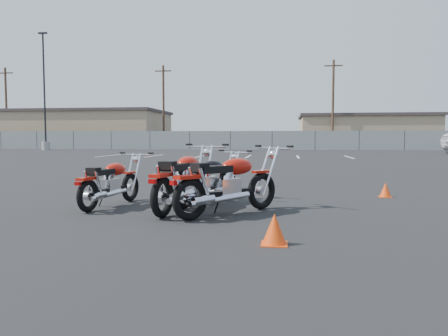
# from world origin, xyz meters

# --- Properties ---
(ground) EXTENTS (120.00, 120.00, 0.00)m
(ground) POSITION_xyz_m (0.00, 0.00, 0.00)
(ground) COLOR black
(ground) RESTS_ON ground
(motorcycle_front_red) EXTENTS (0.74, 1.82, 0.89)m
(motorcycle_front_red) POSITION_xyz_m (-1.69, 0.30, 0.41)
(motorcycle_front_red) COLOR black
(motorcycle_front_red) RESTS_ON ground
(motorcycle_second_black) EXTENTS (1.18, 1.84, 0.93)m
(motorcycle_second_black) POSITION_xyz_m (-0.11, 0.78, 0.42)
(motorcycle_second_black) COLOR black
(motorcycle_second_black) RESTS_ON ground
(motorcycle_third_red) EXTENTS (0.90, 2.15, 1.06)m
(motorcycle_third_red) POSITION_xyz_m (-0.38, 0.10, 0.48)
(motorcycle_third_red) COLOR black
(motorcycle_third_red) RESTS_ON ground
(motorcycle_rear_red) EXTENTS (1.69, 1.88, 1.04)m
(motorcycle_rear_red) POSITION_xyz_m (0.38, -0.21, 0.47)
(motorcycle_rear_red) COLOR black
(motorcycle_rear_red) RESTS_ON ground
(training_cone_near) EXTENTS (0.24, 0.24, 0.28)m
(training_cone_near) POSITION_xyz_m (3.18, 2.15, 0.14)
(training_cone_near) COLOR #FB440D
(training_cone_near) RESTS_ON ground
(training_cone_extra) EXTENTS (0.29, 0.29, 0.34)m
(training_cone_extra) POSITION_xyz_m (1.11, -1.97, 0.17)
(training_cone_extra) COLOR #FB440D
(training_cone_extra) RESTS_ON ground
(light_pole_west) EXTENTS (0.80, 0.70, 10.70)m
(light_pole_west) POSITION_xyz_m (-20.68, 30.97, 2.82)
(light_pole_west) COLOR #999691
(light_pole_west) RESTS_ON ground
(chainlink_fence) EXTENTS (80.06, 0.06, 1.80)m
(chainlink_fence) POSITION_xyz_m (-0.00, 35.00, 0.90)
(chainlink_fence) COLOR slate
(chainlink_fence) RESTS_ON ground
(tan_building_west) EXTENTS (18.40, 10.40, 4.30)m
(tan_building_west) POSITION_xyz_m (-22.00, 42.00, 2.16)
(tan_building_west) COLOR #9A8563
(tan_building_west) RESTS_ON ground
(tan_building_east) EXTENTS (14.40, 9.40, 3.70)m
(tan_building_east) POSITION_xyz_m (10.00, 44.00, 1.86)
(tan_building_east) COLOR #9A8563
(tan_building_east) RESTS_ON ground
(utility_pole_a) EXTENTS (1.80, 0.24, 9.00)m
(utility_pole_a) POSITION_xyz_m (-30.00, 39.00, 4.69)
(utility_pole_a) COLOR #3F2A1D
(utility_pole_a) RESTS_ON ground
(utility_pole_b) EXTENTS (1.80, 0.24, 9.00)m
(utility_pole_b) POSITION_xyz_m (-12.00, 40.00, 4.69)
(utility_pole_b) COLOR #3F2A1D
(utility_pole_b) RESTS_ON ground
(utility_pole_c) EXTENTS (1.80, 0.24, 9.00)m
(utility_pole_c) POSITION_xyz_m (6.00, 39.00, 4.69)
(utility_pole_c) COLOR #3F2A1D
(utility_pole_c) RESTS_ON ground
(parking_line_stripes) EXTENTS (15.12, 4.00, 0.01)m
(parking_line_stripes) POSITION_xyz_m (-2.50, 20.00, 0.00)
(parking_line_stripes) COLOR silver
(parking_line_stripes) RESTS_ON ground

